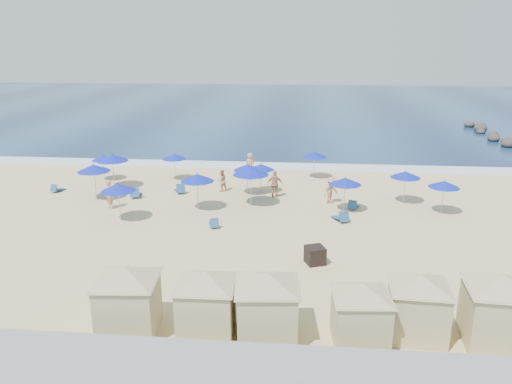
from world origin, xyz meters
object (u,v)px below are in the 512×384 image
umbrella_8 (345,181)px  umbrella_12 (248,167)px  umbrella_6 (197,178)px  cabana_3 (361,306)px  cabana_1 (206,295)px  umbrella_9 (315,154)px  cabana_2 (267,297)px  beachgoer_4 (250,163)px  trash_bin (315,255)px  umbrella_3 (118,187)px  cabana_0 (127,291)px  beachgoer_0 (109,194)px  beachgoer_2 (275,184)px  umbrella_5 (251,171)px  beachgoer_1 (222,180)px  cabana_4 (419,297)px  cabana_5 (499,300)px  umbrella_1 (94,168)px  umbrella_7 (261,167)px  umbrella_10 (406,175)px  umbrella_2 (103,158)px  beachgoer_3 (331,190)px  umbrella_11 (444,184)px  umbrella_4 (174,156)px

umbrella_8 → umbrella_12: umbrella_8 is taller
umbrella_6 → cabana_3: bearing=-57.8°
cabana_1 → umbrella_9: (4.30, 21.97, 0.34)m
cabana_2 → beachgoer_4: 23.12m
trash_bin → umbrella_9: (0.22, 15.62, 1.46)m
umbrella_3 → umbrella_12: 9.19m
cabana_0 → beachgoer_0: cabana_0 is taller
cabana_1 → beachgoer_2: 16.83m
umbrella_5 → cabana_3: bearing=-70.0°
beachgoer_1 → cabana_1: bearing=58.8°
umbrella_6 → cabana_4: bearing=-50.5°
cabana_0 → cabana_5: (13.20, 0.45, 0.07)m
beachgoer_2 → cabana_3: bearing=102.1°
umbrella_8 → umbrella_12: (-6.44, 3.07, -0.05)m
umbrella_6 → beachgoer_1: umbrella_6 is taller
umbrella_1 → umbrella_7: bearing=13.4°
cabana_0 → beachgoer_2: bearing=75.3°
umbrella_10 → trash_bin: bearing=-121.2°
umbrella_2 → beachgoer_3: (17.01, -4.16, -0.86)m
cabana_3 → umbrella_6: size_ratio=1.67×
umbrella_7 → umbrella_8: umbrella_8 is taller
beachgoer_1 → beachgoer_2: size_ratio=0.84×
cabana_1 → umbrella_7: bearing=88.4°
cabana_0 → umbrella_2: (-8.85, 19.97, 0.15)m
umbrella_1 → umbrella_6: bearing=-11.3°
umbrella_11 → beachgoer_0: bearing=-177.3°
umbrella_2 → beachgoer_1: (9.43, -2.00, -0.98)m
umbrella_7 → umbrella_11: 12.04m
trash_bin → cabana_5: bearing=-65.0°
umbrella_1 → umbrella_3: umbrella_1 is taller
cabana_5 → umbrella_1: (-20.77, 14.78, 0.51)m
umbrella_4 → umbrella_10: bearing=-14.3°
beachgoer_2 → beachgoer_3: (3.72, -1.05, -0.03)m
umbrella_3 → beachgoer_1: 8.41m
umbrella_3 → beachgoer_0: (-1.44, 2.08, -1.12)m
cabana_3 → beachgoer_3: 15.85m
trash_bin → umbrella_2: (-15.82, 13.51, 1.33)m
umbrella_3 → umbrella_12: bearing=40.3°
umbrella_8 → beachgoer_2: size_ratio=1.23×
umbrella_1 → beachgoer_0: umbrella_1 is taller
umbrella_3 → umbrella_8: umbrella_3 is taller
cabana_1 → umbrella_8: (6.05, 14.15, 0.44)m
beachgoer_1 → umbrella_10: bearing=134.1°
umbrella_1 → umbrella_4: bearing=52.5°
umbrella_2 → beachgoer_2: umbrella_2 is taller
umbrella_1 → umbrella_3: bearing=-51.4°
cabana_1 → umbrella_10: (10.09, 16.26, 0.40)m
cabana_3 → umbrella_12: (-5.91, 17.37, 0.48)m
umbrella_9 → beachgoer_2: (-2.75, -5.23, -0.96)m
umbrella_1 → umbrella_10: bearing=3.2°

